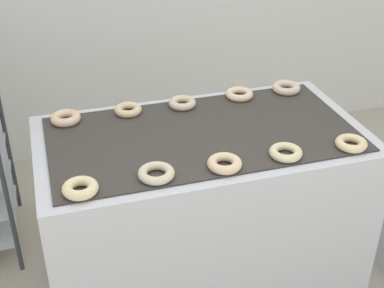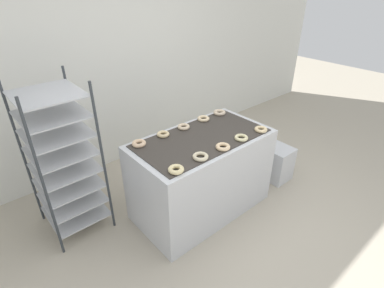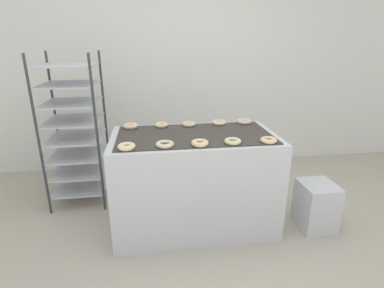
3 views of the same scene
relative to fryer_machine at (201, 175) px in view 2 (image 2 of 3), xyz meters
name	(u,v)px [view 2 (image 2 of 3)]	position (x,y,z in m)	size (l,w,h in m)	color
ground_plane	(244,240)	(0.00, -0.63, -0.44)	(14.00, 14.00, 0.00)	#B2A893
wall_back	(119,54)	(0.00, 1.50, 0.96)	(8.00, 0.05, 2.80)	silver
fryer_machine	(201,175)	(0.00, 0.00, 0.00)	(1.39, 0.76, 0.87)	silver
baking_rack_cart	(63,159)	(-1.12, 0.66, 0.34)	(0.54, 0.60, 1.52)	#33383D
glaze_bin	(277,163)	(1.08, -0.20, -0.22)	(0.30, 0.33, 0.43)	silver
donut_near_leftmost	(176,169)	(-0.54, -0.28, 0.46)	(0.13, 0.13, 0.04)	beige
donut_near_left	(200,157)	(-0.26, -0.27, 0.45)	(0.14, 0.14, 0.03)	beige
donut_near_center	(223,147)	(0.00, -0.28, 0.46)	(0.13, 0.13, 0.04)	beige
donut_near_right	(241,138)	(0.26, -0.27, 0.45)	(0.13, 0.13, 0.03)	beige
donut_near_rightmost	(261,129)	(0.54, -0.28, 0.45)	(0.13, 0.13, 0.03)	beige
donut_far_leftmost	(139,143)	(-0.54, 0.27, 0.46)	(0.13, 0.13, 0.04)	beige
donut_far_left	(163,134)	(-0.26, 0.27, 0.45)	(0.12, 0.12, 0.03)	beige
donut_far_center	(184,127)	(-0.01, 0.27, 0.46)	(0.13, 0.13, 0.04)	beige
donut_far_right	(203,119)	(0.28, 0.28, 0.45)	(0.13, 0.13, 0.03)	beige
donut_far_rightmost	(220,112)	(0.52, 0.28, 0.46)	(0.14, 0.14, 0.04)	beige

